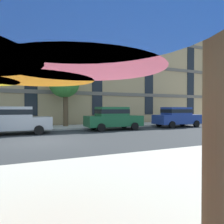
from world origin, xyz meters
TOP-DOWN VIEW (x-y plane):
  - ground_plane at (0.00, 0.00)m, footprint 120.00×120.00m
  - sidewalk_far at (0.00, 6.80)m, footprint 56.00×3.60m
  - apartment_building at (0.00, 14.99)m, footprint 44.12×12.08m
  - sedan_silver at (-1.20, 3.70)m, footprint 4.40×1.98m
  - sedan_green at (5.72, 3.70)m, footprint 4.40×1.98m
  - sedan_blue at (12.05, 3.70)m, footprint 4.40×1.98m
  - street_tree_middle at (2.62, 7.38)m, footprint 2.76×2.76m

SIDE VIEW (x-z plane):
  - ground_plane at x=0.00m, z-range 0.00..0.00m
  - sidewalk_far at x=0.00m, z-range 0.00..0.12m
  - sedan_silver at x=-1.20m, z-range 0.06..1.84m
  - sedan_green at x=5.72m, z-range 0.06..1.84m
  - sedan_blue at x=12.05m, z-range 0.06..1.84m
  - street_tree_middle at x=2.62m, z-range 1.17..6.55m
  - apartment_building at x=0.00m, z-range 0.00..12.80m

